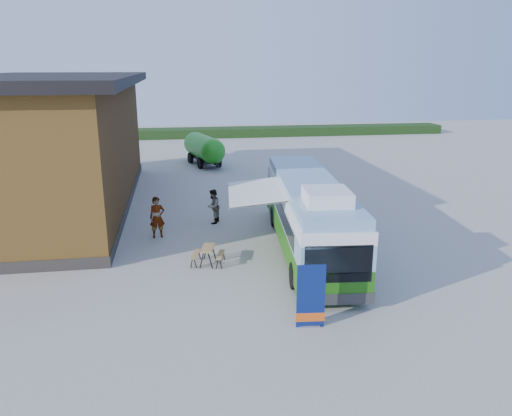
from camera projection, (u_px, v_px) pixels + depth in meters
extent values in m
plane|color=#BCB7AD|center=(265.00, 259.00, 21.48)|extent=(100.00, 100.00, 0.00)
cube|color=brown|center=(54.00, 147.00, 28.44)|extent=(8.00, 20.00, 7.00)
cube|color=black|center=(47.00, 80.00, 27.40)|extent=(9.60, 21.20, 0.50)
cube|color=#332D28|center=(60.00, 202.00, 29.34)|extent=(8.10, 20.10, 0.50)
cube|color=#264419|center=(276.00, 131.00, 58.61)|extent=(40.00, 3.00, 1.00)
cube|color=#297413|center=(307.00, 230.00, 22.34)|extent=(3.60, 12.27, 1.11)
cube|color=#7CA3C1|center=(308.00, 209.00, 22.06)|extent=(3.60, 12.27, 0.91)
cube|color=black|center=(279.00, 206.00, 22.46)|extent=(0.95, 10.04, 0.71)
cube|color=black|center=(334.00, 205.00, 22.62)|extent=(0.95, 10.04, 0.71)
cube|color=white|center=(309.00, 194.00, 21.87)|extent=(3.60, 12.27, 0.45)
cube|color=#7CA3C1|center=(309.00, 184.00, 21.75)|extent=(3.43, 12.05, 0.40)
cube|color=white|center=(327.00, 197.00, 17.95)|extent=(1.77, 1.95, 0.50)
cube|color=black|center=(338.00, 264.00, 16.33)|extent=(2.26, 0.26, 1.31)
cube|color=#2D2D2D|center=(336.00, 298.00, 16.73)|extent=(2.58, 0.43, 0.40)
cube|color=#2D2D2D|center=(290.00, 203.00, 28.17)|extent=(2.58, 0.43, 0.40)
cylinder|color=black|center=(295.00, 276.00, 18.51)|extent=(0.39, 1.03, 1.01)
cylinder|color=black|center=(355.00, 274.00, 18.66)|extent=(0.39, 1.03, 1.01)
cylinder|color=black|center=(274.00, 216.00, 25.76)|extent=(0.39, 1.03, 1.01)
cylinder|color=black|center=(318.00, 216.00, 25.90)|extent=(0.39, 1.03, 1.01)
cube|color=white|center=(259.00, 193.00, 21.61)|extent=(2.96, 4.38, 0.32)
cube|color=#A5A8AD|center=(288.00, 189.00, 21.64)|extent=(0.55, 4.46, 0.15)
cylinder|color=#A5A8AD|center=(262.00, 207.00, 19.93)|extent=(2.69, 0.29, 0.33)
cylinder|color=#A5A8AD|center=(256.00, 186.00, 23.34)|extent=(2.69, 0.29, 0.33)
cube|color=navy|center=(311.00, 296.00, 15.62)|extent=(0.90, 0.11, 2.13)
cube|color=#DB5214|center=(310.00, 317.00, 15.82)|extent=(0.93, 0.12, 0.30)
cube|color=#A5A8AD|center=(310.00, 326.00, 15.91)|extent=(0.65, 0.24, 0.06)
cylinder|color=#A5A8AD|center=(311.00, 296.00, 15.64)|extent=(0.03, 0.03, 2.13)
cube|color=#A57E4E|center=(208.00, 248.00, 20.73)|extent=(0.72, 1.23, 0.04)
cube|color=#A57E4E|center=(195.00, 254.00, 20.84)|extent=(0.49, 1.17, 0.03)
cube|color=#A57E4E|center=(220.00, 255.00, 20.77)|extent=(0.49, 1.17, 0.03)
cube|color=black|center=(202.00, 260.00, 20.38)|extent=(0.06, 0.06, 0.71)
cube|color=black|center=(210.00, 260.00, 20.36)|extent=(0.06, 0.06, 0.71)
cube|color=black|center=(206.00, 252.00, 21.30)|extent=(0.06, 0.06, 0.71)
cube|color=black|center=(214.00, 252.00, 21.27)|extent=(0.06, 0.06, 0.71)
imported|color=#999999|center=(157.00, 217.00, 23.90)|extent=(0.81, 0.61, 2.00)
imported|color=#999999|center=(213.00, 207.00, 26.07)|extent=(0.96, 1.07, 1.81)
cylinder|color=#20921A|center=(204.00, 147.00, 41.08)|extent=(3.09, 4.79, 1.99)
sphere|color=#20921A|center=(213.00, 151.00, 39.15)|extent=(1.99, 1.99, 1.99)
sphere|color=#20921A|center=(196.00, 144.00, 43.02)|extent=(1.99, 1.99, 1.99)
cube|color=black|center=(204.00, 158.00, 41.33)|extent=(2.51, 4.82, 0.22)
cube|color=black|center=(216.00, 165.00, 38.83)|extent=(0.48, 1.31, 0.11)
cylinder|color=black|center=(200.00, 163.00, 39.91)|extent=(0.50, 0.92, 0.88)
cylinder|color=black|center=(218.00, 162.00, 40.52)|extent=(0.50, 0.92, 0.88)
cylinder|color=black|center=(190.00, 158.00, 42.23)|extent=(0.50, 0.92, 0.88)
cylinder|color=black|center=(208.00, 157.00, 42.84)|extent=(0.50, 0.92, 0.88)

